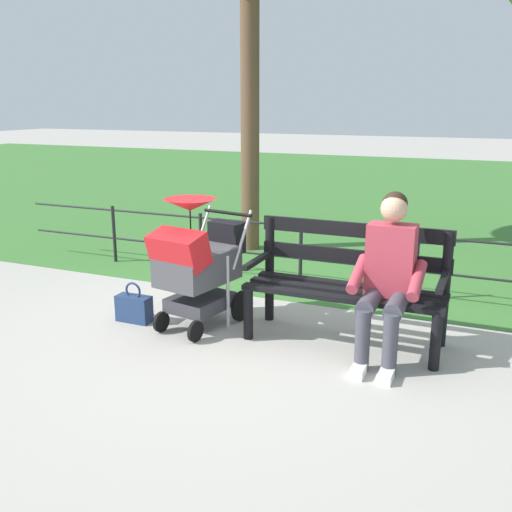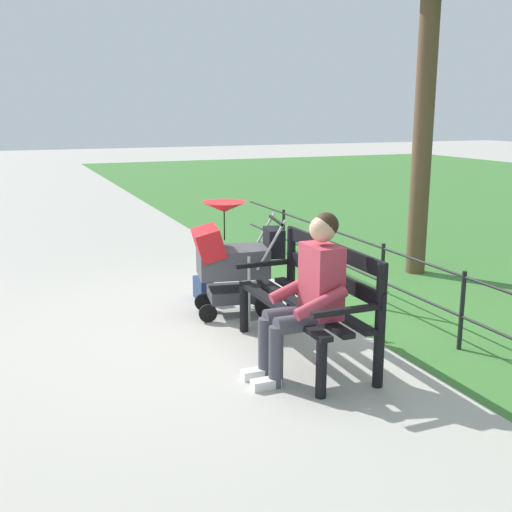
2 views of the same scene
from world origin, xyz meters
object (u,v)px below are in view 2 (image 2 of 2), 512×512
object	(u,v)px
person_on_bench	(308,291)
handbag	(203,288)
park_bench	(312,295)
stroller	(232,257)

from	to	relation	value
person_on_bench	handbag	world-z (taller)	person_on_bench
park_bench	handbag	world-z (taller)	park_bench
person_on_bench	stroller	bearing A→B (deg)	0.81
park_bench	person_on_bench	world-z (taller)	person_on_bench
park_bench	person_on_bench	bearing A→B (deg)	148.10
handbag	stroller	bearing A→B (deg)	-168.63
park_bench	stroller	bearing A→B (deg)	11.05
stroller	handbag	distance (m)	0.77
park_bench	stroller	distance (m)	1.28
stroller	handbag	xyz separation A→B (m)	(0.60, 0.12, -0.47)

